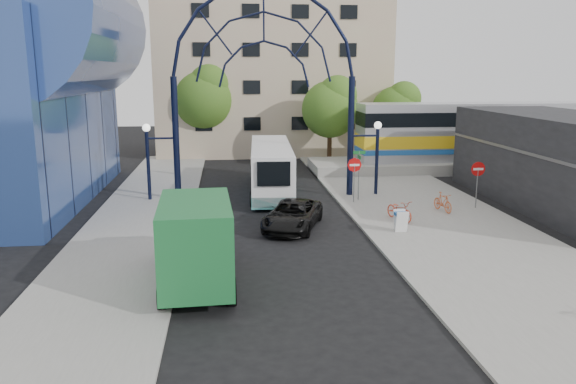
{
  "coord_description": "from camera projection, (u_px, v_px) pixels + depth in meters",
  "views": [
    {
      "loc": [
        -2.2,
        -17.9,
        7.26
      ],
      "look_at": [
        0.45,
        6.0,
        2.08
      ],
      "focal_mm": 35.0,
      "sensor_mm": 36.0,
      "label": 1
    }
  ],
  "objects": [
    {
      "name": "ground",
      "position": [
        294.0,
        289.0,
        19.16
      ],
      "size": [
        120.0,
        120.0,
        0.0
      ],
      "primitive_type": "plane",
      "color": "black",
      "rests_on": "ground"
    },
    {
      "name": "sidewalk_east",
      "position": [
        469.0,
        244.0,
        23.9
      ],
      "size": [
        8.0,
        56.0,
        0.12
      ],
      "primitive_type": "cube",
      "color": "gray",
      "rests_on": "ground"
    },
    {
      "name": "plaza_west",
      "position": [
        129.0,
        241.0,
        24.28
      ],
      "size": [
        5.0,
        50.0,
        0.12
      ],
      "primitive_type": "cube",
      "color": "gray",
      "rests_on": "ground"
    },
    {
      "name": "gateway_arch",
      "position": [
        264.0,
        47.0,
        30.96
      ],
      "size": [
        13.64,
        0.44,
        12.1
      ],
      "color": "black",
      "rests_on": "ground"
    },
    {
      "name": "stop_sign",
      "position": [
        354.0,
        169.0,
        30.92
      ],
      "size": [
        0.8,
        0.07,
        2.5
      ],
      "color": "slate",
      "rests_on": "sidewalk_east"
    },
    {
      "name": "do_not_enter_sign",
      "position": [
        478.0,
        174.0,
        29.65
      ],
      "size": [
        0.76,
        0.07,
        2.48
      ],
      "color": "slate",
      "rests_on": "sidewalk_east"
    },
    {
      "name": "street_name_sign",
      "position": [
        359.0,
        165.0,
        31.51
      ],
      "size": [
        0.7,
        0.7,
        2.8
      ],
      "color": "slate",
      "rests_on": "sidewalk_east"
    },
    {
      "name": "sandwich_board",
      "position": [
        401.0,
        218.0,
        25.41
      ],
      "size": [
        0.55,
        0.61,
        0.99
      ],
      "color": "white",
      "rests_on": "sidewalk_east"
    },
    {
      "name": "commercial_block_east",
      "position": [
        568.0,
        162.0,
        30.08
      ],
      "size": [
        6.0,
        16.0,
        5.0
      ],
      "primitive_type": "cube",
      "color": "black",
      "rests_on": "ground"
    },
    {
      "name": "apartment_block",
      "position": [
        270.0,
        74.0,
        51.88
      ],
      "size": [
        20.0,
        12.1,
        14.0
      ],
      "color": "#CAA98C",
      "rests_on": "ground"
    },
    {
      "name": "train_platform",
      "position": [
        520.0,
        164.0,
        42.61
      ],
      "size": [
        32.0,
        5.0,
        0.8
      ],
      "primitive_type": "cube",
      "color": "gray",
      "rests_on": "ground"
    },
    {
      "name": "train_car",
      "position": [
        523.0,
        131.0,
        42.08
      ],
      "size": [
        25.1,
        3.05,
        4.2
      ],
      "color": "#B7B7BC",
      "rests_on": "train_platform"
    },
    {
      "name": "tree_north_a",
      "position": [
        332.0,
        106.0,
        44.04
      ],
      "size": [
        4.48,
        4.48,
        7.0
      ],
      "color": "#382314",
      "rests_on": "ground"
    },
    {
      "name": "tree_north_b",
      "position": [
        205.0,
        96.0,
        46.71
      ],
      "size": [
        5.12,
        5.12,
        8.0
      ],
      "color": "#382314",
      "rests_on": "ground"
    },
    {
      "name": "tree_north_c",
      "position": [
        398.0,
        108.0,
        46.7
      ],
      "size": [
        4.16,
        4.16,
        6.5
      ],
      "color": "#382314",
      "rests_on": "ground"
    },
    {
      "name": "city_bus",
      "position": [
        271.0,
        168.0,
        34.2
      ],
      "size": [
        2.96,
        10.74,
        2.92
      ],
      "rotation": [
        0.0,
        0.0,
        -0.05
      ],
      "color": "white",
      "rests_on": "ground"
    },
    {
      "name": "green_truck",
      "position": [
        196.0,
        241.0,
        19.21
      ],
      "size": [
        2.63,
        6.31,
        3.14
      ],
      "rotation": [
        0.0,
        0.0,
        0.04
      ],
      "color": "black",
      "rests_on": "ground"
    },
    {
      "name": "black_suv",
      "position": [
        293.0,
        215.0,
        26.35
      ],
      "size": [
        3.65,
        5.19,
        1.31
      ],
      "primitive_type": "imported",
      "rotation": [
        0.0,
        0.0,
        -0.35
      ],
      "color": "black",
      "rests_on": "ground"
    },
    {
      "name": "bike_near_a",
      "position": [
        399.0,
        210.0,
        27.47
      ],
      "size": [
        1.27,
        2.02,
        1.0
      ],
      "primitive_type": "imported",
      "rotation": [
        0.0,
        0.0,
        0.34
      ],
      "color": "#D14429",
      "rests_on": "sidewalk_east"
    },
    {
      "name": "bike_near_b",
      "position": [
        443.0,
        202.0,
        29.14
      ],
      "size": [
        0.78,
        1.7,
        0.98
      ],
      "primitive_type": "imported",
      "rotation": [
        0.0,
        0.0,
        0.2
      ],
      "color": "#CE5729",
      "rests_on": "sidewalk_east"
    }
  ]
}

